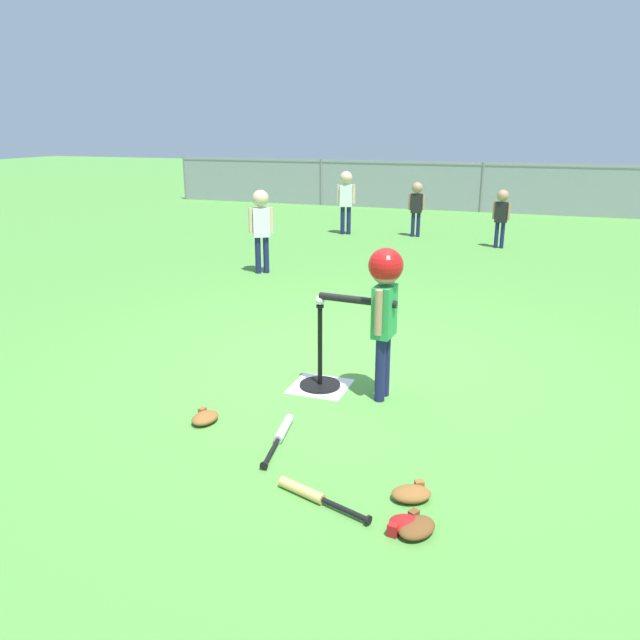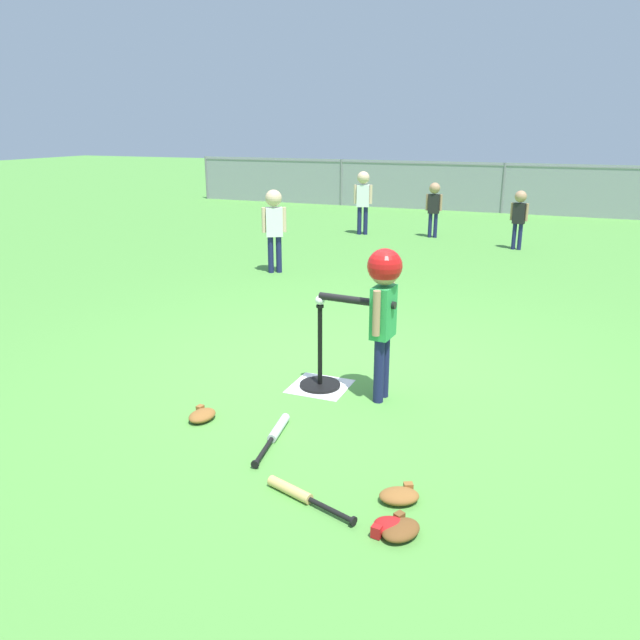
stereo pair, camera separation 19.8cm
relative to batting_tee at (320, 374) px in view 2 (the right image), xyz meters
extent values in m
plane|color=#51933D|center=(0.09, 0.43, -0.11)|extent=(60.00, 60.00, 0.00)
cube|color=white|center=(0.00, 0.00, -0.10)|extent=(0.44, 0.44, 0.01)
cylinder|color=black|center=(0.00, 0.00, -0.09)|extent=(0.32, 0.32, 0.03)
cylinder|color=black|center=(0.00, 0.00, 0.24)|extent=(0.04, 0.04, 0.64)
cylinder|color=black|center=(0.00, 0.00, 0.55)|extent=(0.06, 0.06, 0.02)
sphere|color=white|center=(0.00, 0.00, 0.60)|extent=(0.07, 0.07, 0.07)
cylinder|color=#191E4C|center=(0.51, -0.09, 0.14)|extent=(0.08, 0.08, 0.49)
cylinder|color=#191E4C|center=(0.51, 0.02, 0.14)|extent=(0.08, 0.08, 0.49)
cube|color=green|center=(0.51, -0.04, 0.58)|extent=(0.15, 0.23, 0.38)
cylinder|color=tan|center=(0.50, -0.17, 0.60)|extent=(0.05, 0.05, 0.33)
cylinder|color=tan|center=(0.52, 0.10, 0.60)|extent=(0.05, 0.05, 0.33)
sphere|color=tan|center=(0.51, -0.04, 0.89)|extent=(0.22, 0.22, 0.22)
sphere|color=red|center=(0.51, -0.04, 0.91)|extent=(0.25, 0.25, 0.25)
cylinder|color=black|center=(0.30, -0.02, 0.64)|extent=(0.60, 0.10, 0.06)
cylinder|color=#191E4C|center=(-1.92, 6.95, 0.15)|extent=(0.08, 0.08, 0.52)
cylinder|color=#191E4C|center=(-2.03, 6.92, 0.15)|extent=(0.08, 0.08, 0.52)
cube|color=white|center=(-1.98, 6.93, 0.61)|extent=(0.26, 0.20, 0.40)
cylinder|color=beige|center=(-1.84, 6.97, 0.64)|extent=(0.06, 0.06, 0.35)
cylinder|color=beige|center=(-2.11, 6.89, 0.64)|extent=(0.06, 0.06, 0.35)
sphere|color=beige|center=(-1.98, 6.93, 0.94)|extent=(0.23, 0.23, 0.23)
cylinder|color=#191E4C|center=(-2.04, 3.48, 0.15)|extent=(0.08, 0.08, 0.51)
cylinder|color=#191E4C|center=(-2.14, 3.42, 0.15)|extent=(0.08, 0.08, 0.51)
cube|color=white|center=(-2.09, 3.45, 0.60)|extent=(0.26, 0.23, 0.40)
cylinder|color=beige|center=(-1.97, 3.52, 0.63)|extent=(0.06, 0.06, 0.34)
cylinder|color=beige|center=(-2.21, 3.37, 0.63)|extent=(0.06, 0.06, 0.34)
sphere|color=beige|center=(-2.09, 3.45, 0.92)|extent=(0.23, 0.23, 0.23)
cylinder|color=#191E4C|center=(0.91, 6.47, 0.11)|extent=(0.07, 0.07, 0.43)
cylinder|color=#191E4C|center=(0.81, 6.48, 0.11)|extent=(0.07, 0.07, 0.43)
cube|color=black|center=(0.86, 6.47, 0.49)|extent=(0.20, 0.14, 0.33)
cylinder|color=tan|center=(0.98, 6.46, 0.51)|extent=(0.05, 0.05, 0.29)
cylinder|color=tan|center=(0.74, 6.49, 0.51)|extent=(0.05, 0.05, 0.29)
sphere|color=tan|center=(0.86, 6.47, 0.76)|extent=(0.19, 0.19, 0.19)
cylinder|color=#191E4C|center=(-0.63, 7.10, 0.11)|extent=(0.07, 0.07, 0.44)
cylinder|color=#191E4C|center=(-0.73, 7.09, 0.11)|extent=(0.07, 0.07, 0.44)
cube|color=black|center=(-0.68, 7.10, 0.51)|extent=(0.21, 0.14, 0.34)
cylinder|color=tan|center=(-0.56, 7.11, 0.53)|extent=(0.05, 0.05, 0.29)
cylinder|color=tan|center=(-0.80, 7.09, 0.53)|extent=(0.05, 0.05, 0.29)
sphere|color=tan|center=(-0.68, 7.10, 0.79)|extent=(0.20, 0.20, 0.20)
cylinder|color=silver|center=(0.03, -0.81, -0.08)|extent=(0.11, 0.33, 0.06)
cylinder|color=black|center=(0.08, -1.12, -0.08)|extent=(0.08, 0.32, 0.03)
cylinder|color=black|center=(0.11, -1.28, -0.08)|extent=(0.05, 0.02, 0.05)
cylinder|color=#DBB266|center=(0.41, -1.45, -0.08)|extent=(0.30, 0.15, 0.06)
cylinder|color=black|center=(0.69, -1.54, -0.08)|extent=(0.29, 0.12, 0.03)
cylinder|color=black|center=(0.84, -1.59, -0.08)|extent=(0.03, 0.05, 0.05)
ellipsoid|color=brown|center=(-0.54, -0.85, -0.07)|extent=(0.19, 0.24, 0.07)
cube|color=brown|center=(-0.60, -0.78, -0.07)|extent=(0.05, 0.05, 0.06)
ellipsoid|color=#B21919|center=(1.05, -1.57, -0.07)|extent=(0.24, 0.19, 0.07)
cube|color=#B21919|center=(0.97, -1.63, -0.07)|extent=(0.05, 0.05, 0.06)
ellipsoid|color=brown|center=(0.99, -1.29, -0.07)|extent=(0.27, 0.24, 0.07)
cube|color=brown|center=(1.02, -1.19, -0.07)|extent=(0.06, 0.06, 0.06)
ellipsoid|color=brown|center=(1.08, -1.57, -0.07)|extent=(0.24, 0.27, 0.07)
cube|color=brown|center=(1.05, -1.48, -0.07)|extent=(0.06, 0.06, 0.06)
cylinder|color=slate|center=(-7.91, 10.98, 0.47)|extent=(0.06, 0.06, 1.15)
cylinder|color=slate|center=(-3.91, 10.98, 0.47)|extent=(0.06, 0.06, 1.15)
cylinder|color=slate|center=(0.09, 10.98, 0.47)|extent=(0.06, 0.06, 1.15)
cube|color=gray|center=(0.09, 10.98, 0.99)|extent=(16.00, 0.03, 0.03)
cube|color=gray|center=(0.09, 10.98, 0.47)|extent=(16.00, 0.01, 1.15)
camera|label=1|loc=(1.52, -4.25, 1.86)|focal=34.89mm
camera|label=2|loc=(1.71, -4.18, 1.86)|focal=34.89mm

